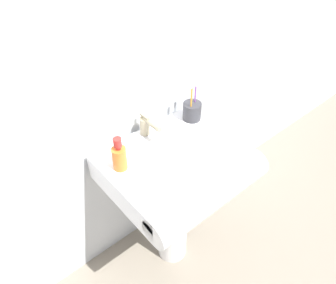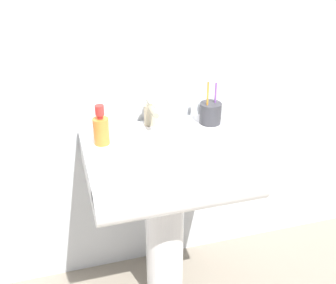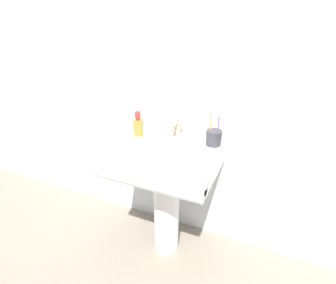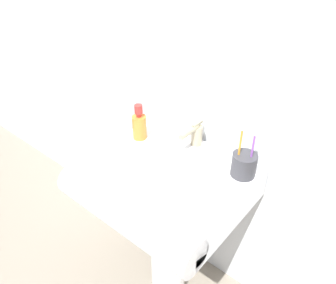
% 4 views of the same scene
% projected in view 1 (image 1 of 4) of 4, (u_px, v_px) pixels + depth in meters
% --- Properties ---
extents(ground_plane, '(6.00, 6.00, 0.00)m').
position_uv_depth(ground_plane, '(172.00, 250.00, 1.84)').
color(ground_plane, gray).
rests_on(ground_plane, ground).
extents(wall_back, '(5.00, 0.05, 2.40)m').
position_uv_depth(wall_back, '(128.00, 24.00, 1.21)').
color(wall_back, silver).
rests_on(wall_back, ground).
extents(sink_pedestal, '(0.15, 0.15, 0.61)m').
position_uv_depth(sink_pedestal, '(173.00, 217.00, 1.64)').
color(sink_pedestal, white).
rests_on(sink_pedestal, ground).
extents(sink_basin, '(0.57, 0.50, 0.12)m').
position_uv_depth(sink_basin, '(181.00, 171.00, 1.37)').
color(sink_basin, white).
rests_on(sink_basin, sink_pedestal).
extents(faucet, '(0.05, 0.13, 0.10)m').
position_uv_depth(faucet, '(147.00, 125.00, 1.42)').
color(faucet, tan).
rests_on(faucet, sink_basin).
extents(toothbrush_cup, '(0.09, 0.09, 0.20)m').
position_uv_depth(toothbrush_cup, '(192.00, 111.00, 1.51)').
color(toothbrush_cup, '#38383D').
rests_on(toothbrush_cup, sink_basin).
extents(soap_bottle, '(0.06, 0.06, 0.15)m').
position_uv_depth(soap_bottle, '(119.00, 157.00, 1.26)').
color(soap_bottle, orange).
rests_on(soap_bottle, sink_basin).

